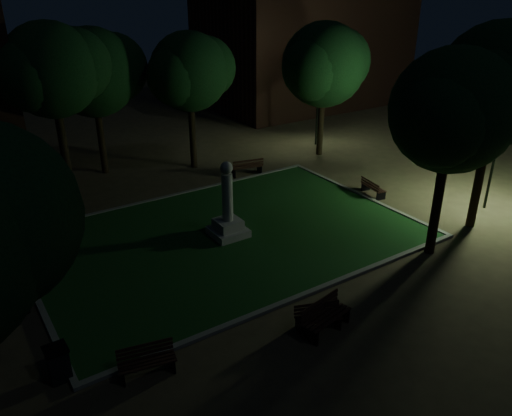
{
  "coord_description": "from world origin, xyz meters",
  "views": [
    {
      "loc": [
        -9.13,
        -13.89,
        9.69
      ],
      "look_at": [
        0.72,
        1.0,
        1.51
      ],
      "focal_mm": 35.0,
      "sensor_mm": 36.0,
      "label": 1
    }
  ],
  "objects": [
    {
      "name": "lamppost_se",
      "position": [
        11.45,
        -2.11,
        2.8
      ],
      "size": [
        1.18,
        0.28,
        3.94
      ],
      "color": "black",
      "rests_on": "ground"
    },
    {
      "name": "building_far",
      "position": [
        18.0,
        20.0,
        6.0
      ],
      "size": [
        16.0,
        10.0,
        12.0
      ],
      "primitive_type": "cube",
      "color": "#4A281C",
      "rests_on": "ground"
    },
    {
      "name": "tree_ne",
      "position": [
        10.22,
        8.21,
        5.31
      ],
      "size": [
        5.86,
        4.78,
        7.7
      ],
      "color": "black",
      "rests_on": "ground"
    },
    {
      "name": "tree_far_north",
      "position": [
        -1.69,
        12.27,
        5.4
      ],
      "size": [
        5.55,
        4.53,
        7.68
      ],
      "color": "black",
      "rests_on": "ground"
    },
    {
      "name": "tree_se",
      "position": [
        6.0,
        -3.46,
        5.58
      ],
      "size": [
        5.38,
        4.39,
        7.78
      ],
      "color": "black",
      "rests_on": "ground"
    },
    {
      "name": "bench_right_side",
      "position": [
        8.15,
        1.85,
        0.38
      ],
      "size": [
        0.76,
        1.54,
        0.81
      ],
      "rotation": [
        0.0,
        0.0,
        1.39
      ],
      "color": "black",
      "rests_on": "ground"
    },
    {
      "name": "lawn_kerb",
      "position": [
        0.0,
        2.0,
        0.06
      ],
      "size": [
        15.4,
        10.4,
        0.12
      ],
      "color": "slate",
      "rests_on": "ground"
    },
    {
      "name": "bench_near_left",
      "position": [
        -0.62,
        -4.78,
        0.45
      ],
      "size": [
        1.82,
        0.93,
        0.95
      ],
      "rotation": [
        0.0,
        0.0,
        0.2
      ],
      "color": "black",
      "rests_on": "ground"
    },
    {
      "name": "lamppost_ne",
      "position": [
        11.21,
        9.88,
        3.04
      ],
      "size": [
        1.18,
        0.28,
        4.33
      ],
      "color": "black",
      "rests_on": "ground"
    },
    {
      "name": "monument",
      "position": [
        0.0,
        2.0,
        0.96
      ],
      "size": [
        1.4,
        1.4,
        3.2
      ],
      "color": "#9F9C90",
      "rests_on": "lawn"
    },
    {
      "name": "tree_north_er",
      "position": [
        2.81,
        10.39,
        5.28
      ],
      "size": [
        5.14,
        4.19,
        7.39
      ],
      "color": "black",
      "rests_on": "ground"
    },
    {
      "name": "bench_left_side",
      "position": [
        -8.46,
        1.7,
        0.47
      ],
      "size": [
        1.26,
        1.94,
        1.01
      ],
      "rotation": [
        0.0,
        0.0,
        -1.2
      ],
      "color": "black",
      "rests_on": "ground"
    },
    {
      "name": "lawn",
      "position": [
        0.0,
        2.0,
        0.04
      ],
      "size": [
        15.0,
        10.0,
        0.08
      ],
      "primitive_type": "cube",
      "color": "#194719",
      "rests_on": "ground"
    },
    {
      "name": "trash_bin",
      "position": [
        -7.84,
        -2.49,
        0.51
      ],
      "size": [
        0.6,
        0.6,
        1.01
      ],
      "color": "black",
      "rests_on": "ground"
    },
    {
      "name": "bench_near_right",
      "position": [
        -0.74,
        -4.62,
        0.37
      ],
      "size": [
        1.51,
        0.97,
        0.78
      ],
      "rotation": [
        0.0,
        0.0,
        -0.36
      ],
      "color": "black",
      "rests_on": "ground"
    },
    {
      "name": "bench_west_near",
      "position": [
        -5.82,
        -3.59,
        0.39
      ],
      "size": [
        1.6,
        0.84,
        0.84
      ],
      "rotation": [
        0.0,
        0.0,
        -0.21
      ],
      "color": "black",
      "rests_on": "ground"
    },
    {
      "name": "tree_east",
      "position": [
        9.36,
        -2.9,
        6.05
      ],
      "size": [
        5.83,
        4.76,
        8.44
      ],
      "color": "black",
      "rests_on": "ground"
    },
    {
      "name": "bench_far_side",
      "position": [
        4.49,
        7.6,
        0.45
      ],
      "size": [
        1.82,
        0.95,
        0.95
      ],
      "rotation": [
        0.0,
        0.0,
        2.93
      ],
      "color": "black",
      "rests_on": "ground"
    },
    {
      "name": "ground",
      "position": [
        0.0,
        0.0,
        0.0
      ],
      "size": [
        80.0,
        80.0,
        0.0
      ],
      "primitive_type": "plane",
      "color": "brown"
    },
    {
      "name": "tree_north_wl",
      "position": [
        -4.49,
        8.34,
        6.28
      ],
      "size": [
        4.87,
        3.97,
        8.28
      ],
      "color": "black",
      "rests_on": "ground"
    }
  ]
}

